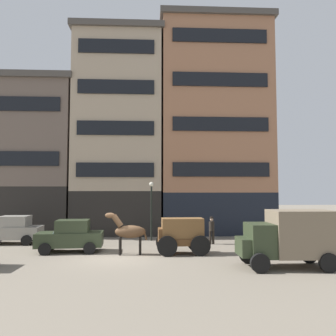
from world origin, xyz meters
TOP-DOWN VIEW (x-y plane):
  - ground_plane at (0.00, 0.00)m, footprint 120.00×120.00m
  - building_far_left at (-8.15, 10.96)m, footprint 7.70×7.09m
  - building_center_left at (-0.89, 10.95)m, footprint 7.52×7.09m
  - building_center_right at (7.26, 10.96)m, footprint 9.48×7.09m
  - cargo_wagon at (3.55, 0.84)m, footprint 2.94×1.57m
  - draft_horse at (0.60, 0.84)m, footprint 2.35×0.64m
  - delivery_truck_near at (8.22, -2.69)m, footprint 4.37×2.17m
  - sedan_dark at (-7.32, 4.93)m, footprint 3.75×1.96m
  - sedan_light at (-2.77, 1.74)m, footprint 3.80×2.07m
  - pedestrian_officer at (5.85, 4.15)m, footprint 0.43×0.43m
  - streetlamp_curbside at (1.87, 5.85)m, footprint 0.32×0.32m

SIDE VIEW (x-z plane):
  - ground_plane at x=0.00m, z-range 0.00..0.00m
  - sedan_dark at x=-7.32m, z-range 0.00..1.83m
  - sedan_light at x=-2.77m, z-range 0.00..1.83m
  - pedestrian_officer at x=5.85m, z-range 0.08..1.88m
  - cargo_wagon at x=3.55m, z-range 0.16..2.14m
  - draft_horse at x=0.60m, z-range 0.12..2.42m
  - delivery_truck_near at x=8.22m, z-range 0.11..2.73m
  - streetlamp_curbside at x=1.87m, z-range 0.61..4.73m
  - building_far_left at x=-8.15m, z-range 0.04..12.74m
  - building_center_left at x=-0.89m, z-range 0.04..16.91m
  - building_center_right at x=7.26m, z-range 0.04..18.11m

